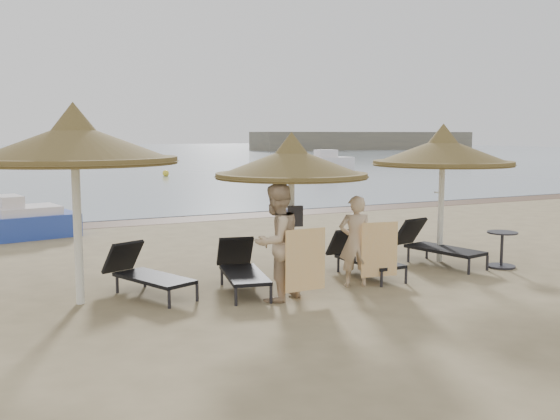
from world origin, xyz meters
The scene contains 19 objects.
ground centered at (0.00, 0.00, 0.00)m, with size 160.00×160.00×0.00m, color #988660.
sea centered at (0.00, 80.00, 0.01)m, with size 200.00×140.00×0.03m, color gray.
wet_sand_strip centered at (0.00, 9.40, 0.00)m, with size 200.00×1.60×0.01m, color brown.
palapa_left centered at (-3.71, 0.51, 2.56)m, with size 3.25×3.25×3.22m.
palapa_center centered at (-0.02, 0.26, 2.20)m, with size 2.78×2.78×2.76m.
palapa_right centered at (3.73, 0.61, 2.34)m, with size 2.96×2.96×2.94m.
lounger_far_left centered at (-2.62, 0.67, 0.38)m, with size 1.29×1.99×0.85m.
lounger_near_left centered at (-1.01, 0.24, 0.38)m, with size 1.01×2.00×0.85m.
lounger_near_right centered at (1.53, 0.29, 0.37)m, with size 0.69×1.88×0.83m.
lounger_far_right centered at (3.47, 0.49, 0.41)m, with size 1.07×2.11×0.90m.
side_table centered at (4.47, -0.41, 0.35)m, with size 0.61×0.61×0.74m.
person_left centered at (-0.77, -0.67, 1.12)m, with size 1.03×0.67×2.24m, color tan.
person_right centered at (0.91, -0.43, 0.95)m, with size 0.87×0.57×1.90m, color tan.
towel_left centered at (-0.42, -1.02, 0.70)m, with size 0.73×0.02×1.02m.
towel_right centered at (1.26, -0.68, 0.68)m, with size 0.70×0.13×0.98m.
bag_patterned centered at (-0.02, 0.44, 1.17)m, with size 0.29×0.11×0.36m.
bag_dark centered at (-0.02, 0.10, 1.26)m, with size 0.27×0.13×0.37m.
pedal_boat centered at (-4.00, 7.86, 0.42)m, with size 2.66×1.87×1.13m.
buoy_mid centered at (5.76, 29.25, 0.21)m, with size 0.41×0.41×0.41m, color yellow.
Camera 1 is at (-5.11, -9.70, 2.73)m, focal length 40.00 mm.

